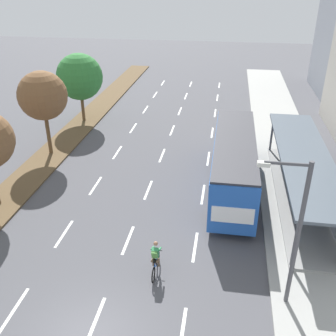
# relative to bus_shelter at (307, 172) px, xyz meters

# --- Properties ---
(median_strip) EXTENTS (2.60, 52.00, 0.12)m
(median_strip) POSITION_rel_bus_shelter_xyz_m (-17.83, 8.25, -1.80)
(median_strip) COLOR brown
(median_strip) RESTS_ON ground
(sidewalk_right) EXTENTS (4.50, 52.00, 0.15)m
(sidewalk_right) POSITION_rel_bus_shelter_xyz_m (-0.28, 8.25, -1.79)
(sidewalk_right) COLOR #9E9E99
(sidewalk_right) RESTS_ON ground
(lane_divider_left) EXTENTS (0.14, 44.08, 0.01)m
(lane_divider_left) POSITION_rel_bus_shelter_xyz_m (-13.03, 4.79, -1.86)
(lane_divider_left) COLOR white
(lane_divider_left) RESTS_ON ground
(lane_divider_center) EXTENTS (0.14, 44.08, 0.01)m
(lane_divider_center) POSITION_rel_bus_shelter_xyz_m (-9.53, 4.79, -1.86)
(lane_divider_center) COLOR white
(lane_divider_center) RESTS_ON ground
(lane_divider_right) EXTENTS (0.14, 44.08, 0.01)m
(lane_divider_right) POSITION_rel_bus_shelter_xyz_m (-6.03, 4.79, -1.86)
(lane_divider_right) COLOR white
(lane_divider_right) RESTS_ON ground
(bus_shelter) EXTENTS (2.90, 13.98, 2.86)m
(bus_shelter) POSITION_rel_bus_shelter_xyz_m (0.00, 0.00, 0.00)
(bus_shelter) COLOR gray
(bus_shelter) RESTS_ON sidewalk_right
(bus) EXTENTS (2.54, 11.29, 3.37)m
(bus) POSITION_rel_bus_shelter_xyz_m (-4.28, 0.67, 0.20)
(bus) COLOR #2356B2
(bus) RESTS_ON ground
(cyclist) EXTENTS (0.46, 1.82, 1.71)m
(cyclist) POSITION_rel_bus_shelter_xyz_m (-7.66, -7.79, -1.07)
(cyclist) COLOR black
(cyclist) RESTS_ON ground
(median_tree_third) EXTENTS (3.50, 3.50, 6.21)m
(median_tree_third) POSITION_rel_bus_shelter_xyz_m (-17.91, 3.70, 2.70)
(median_tree_third) COLOR brown
(median_tree_third) RESTS_ON median_strip
(median_tree_fourth) EXTENTS (4.06, 4.06, 6.06)m
(median_tree_fourth) POSITION_rel_bus_shelter_xyz_m (-17.94, 10.98, 2.27)
(median_tree_fourth) COLOR brown
(median_tree_fourth) RESTS_ON median_strip
(streetlight) EXTENTS (1.91, 0.24, 6.50)m
(streetlight) POSITION_rel_bus_shelter_xyz_m (-2.11, -8.74, 2.02)
(streetlight) COLOR #4C4C51
(streetlight) RESTS_ON sidewalk_right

